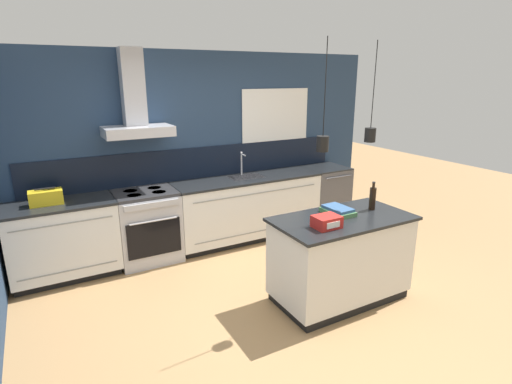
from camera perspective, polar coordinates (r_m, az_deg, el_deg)
name	(u,v)px	position (r m, az deg, el deg)	size (l,w,h in m)	color
ground_plane	(272,304)	(4.30, 2.31, -15.73)	(16.00, 16.00, 0.00)	#A87F51
wall_back	(194,147)	(5.51, -8.87, 6.43)	(5.60, 2.40, 2.60)	navy
counter_run_left	(64,240)	(5.13, -25.71, -6.17)	(1.18, 0.64, 0.91)	black
counter_run_sink	(248,208)	(5.72, -1.22, -2.26)	(2.14, 0.64, 1.25)	black
oven_range	(147,226)	(5.24, -15.25, -4.69)	(0.75, 0.66, 0.91)	#B5B5BA
dishwasher	(324,195)	(6.44, 9.67, -0.40)	(0.63, 0.65, 0.91)	#4C4C51
kitchen_island	(340,258)	(4.28, 11.96, -9.26)	(1.42, 0.77, 0.91)	black
bottle_on_island	(373,198)	(4.39, 16.31, -0.83)	(0.07, 0.07, 0.30)	black
book_stack	(338,211)	(4.19, 11.61, -2.63)	(0.24, 0.33, 0.07)	#4C7F4C
red_supply_box	(327,222)	(3.80, 10.06, -4.21)	(0.25, 0.20, 0.11)	red
yellow_toolbox	(46,197)	(4.97, -27.82, -0.69)	(0.34, 0.18, 0.19)	gold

